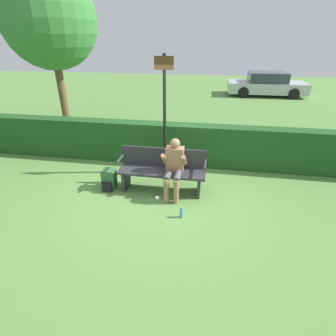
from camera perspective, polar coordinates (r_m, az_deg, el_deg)
name	(u,v)px	position (r m, az deg, el deg)	size (l,w,h in m)	color
ground_plane	(162,190)	(5.76, -1.31, -4.87)	(40.00, 40.00, 0.00)	#5B8942
hedge_back	(172,144)	(6.82, 0.91, 5.28)	(12.00, 0.43, 1.06)	#1E4C1E
park_bench	(162,170)	(5.59, -1.23, -0.39)	(1.84, 0.50, 0.90)	#2D2D33
person_seated	(174,165)	(5.34, 1.30, 0.57)	(0.50, 0.65, 1.20)	#997051
backpack	(109,180)	(5.87, -12.72, -2.51)	(0.28, 0.31, 0.46)	#336638
water_bottle	(181,213)	(4.92, 2.93, -9.73)	(0.06, 0.06, 0.21)	#4C8CCC
signpost	(164,110)	(5.99, -0.77, 12.51)	(0.41, 0.09, 2.72)	black
parked_car	(266,85)	(16.61, 20.62, 16.65)	(4.27, 1.96, 1.27)	#B7BCC6
tree	(50,21)	(10.53, -24.36, 27.16)	(3.09, 3.09, 5.05)	brown
litter_crumple	(157,198)	(5.42, -2.44, -6.58)	(0.09, 0.09, 0.09)	silver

